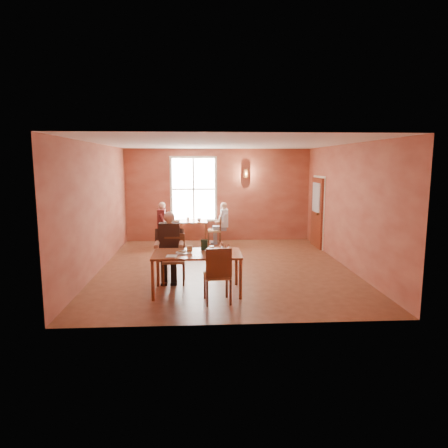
{
  "coord_description": "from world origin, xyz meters",
  "views": [
    {
      "loc": [
        -0.57,
        -9.52,
        2.55
      ],
      "look_at": [
        0.0,
        0.2,
        1.05
      ],
      "focal_mm": 32.0,
      "sensor_mm": 36.0,
      "label": 1
    }
  ],
  "objects": [
    {
      "name": "chair_diner_main",
      "position": [
        -1.15,
        -1.23,
        0.52
      ],
      "size": [
        0.46,
        0.46,
        1.04
      ],
      "primitive_type": null,
      "rotation": [
        0.0,
        0.0,
        3.14
      ],
      "color": "brown",
      "rests_on": "ground"
    },
    {
      "name": "cup_b",
      "position": [
        -0.98,
        2.96,
        0.8
      ],
      "size": [
        0.12,
        0.12,
        0.09
      ],
      "primitive_type": "imported",
      "rotation": [
        0.0,
        0.0,
        0.23
      ],
      "color": "silver",
      "rests_on": "second_table"
    },
    {
      "name": "chair_diner_white",
      "position": [
        -0.15,
        2.84,
        0.45
      ],
      "size": [
        0.4,
        0.4,
        0.9
      ],
      "primitive_type": null,
      "rotation": [
        0.0,
        0.0,
        1.57
      ],
      "color": "#4F2D18",
      "rests_on": "ground"
    },
    {
      "name": "wall_right",
      "position": [
        3.0,
        0.0,
        1.5
      ],
      "size": [
        0.04,
        7.0,
        3.0
      ],
      "primitive_type": "cube",
      "color": "brown",
      "rests_on": "ground"
    },
    {
      "name": "wall_back",
      "position": [
        0.0,
        3.5,
        1.5
      ],
      "size": [
        6.0,
        0.04,
        3.0
      ],
      "primitive_type": "cube",
      "color": "brown",
      "rests_on": "ground"
    },
    {
      "name": "napkin",
      "position": [
        -1.13,
        -2.13,
        0.81
      ],
      "size": [
        0.22,
        0.22,
        0.01
      ],
      "primitive_type": "cube",
      "rotation": [
        0.0,
        0.0,
        -0.08
      ],
      "color": "white",
      "rests_on": "main_table"
    },
    {
      "name": "sandwich",
      "position": [
        -0.79,
        -1.85,
        0.86
      ],
      "size": [
        0.11,
        0.11,
        0.12
      ],
      "primitive_type": "cube",
      "rotation": [
        0.0,
        0.0,
        -0.17
      ],
      "color": "tan",
      "rests_on": "main_table"
    },
    {
      "name": "knife",
      "position": [
        -0.73,
        -2.14,
        0.81
      ],
      "size": [
        0.21,
        0.07,
        0.0
      ],
      "primitive_type": "cube",
      "rotation": [
        0.0,
        0.0,
        -0.24
      ],
      "color": "silver",
      "rests_on": "main_table"
    },
    {
      "name": "diner_white",
      "position": [
        -0.12,
        2.84,
        0.63
      ],
      "size": [
        0.51,
        0.51,
        1.27
      ],
      "primitive_type": null,
      "rotation": [
        0.0,
        0.0,
        1.57
      ],
      "color": "white",
      "rests_on": "ground"
    },
    {
      "name": "ceiling",
      "position": [
        0.0,
        0.0,
        3.0
      ],
      "size": [
        6.0,
        7.0,
        0.04
      ],
      "primitive_type": "cube",
      "color": "white",
      "rests_on": "wall_back"
    },
    {
      "name": "goblet_b",
      "position": [
        -0.06,
        -2.03,
        0.9
      ],
      "size": [
        0.1,
        0.1,
        0.2
      ],
      "primitive_type": null,
      "rotation": [
        0.0,
        0.0,
        -0.37
      ],
      "color": "white",
      "rests_on": "main_table"
    },
    {
      "name": "second_table",
      "position": [
        -0.8,
        2.84,
        0.38
      ],
      "size": [
        0.85,
        0.85,
        0.75
      ],
      "primitive_type": null,
      "color": "brown",
      "rests_on": "ground"
    },
    {
      "name": "goblet_c",
      "position": [
        -0.37,
        -2.1,
        0.9
      ],
      "size": [
        0.09,
        0.09,
        0.19
      ],
      "primitive_type": null,
      "rotation": [
        0.0,
        0.0,
        0.25
      ],
      "color": "white",
      "rests_on": "main_table"
    },
    {
      "name": "wall_left",
      "position": [
        -3.0,
        0.0,
        1.5
      ],
      "size": [
        0.04,
        7.0,
        3.0
      ],
      "primitive_type": "cube",
      "color": "brown",
      "rests_on": "ground"
    },
    {
      "name": "plate_food",
      "position": [
        -0.91,
        -1.89,
        0.82
      ],
      "size": [
        0.39,
        0.39,
        0.04
      ],
      "primitive_type": "cylinder",
      "rotation": [
        0.0,
        0.0,
        -0.26
      ],
      "color": "white",
      "rests_on": "main_table"
    },
    {
      "name": "cup_a",
      "position": [
        -0.62,
        2.74,
        0.8
      ],
      "size": [
        0.15,
        0.15,
        0.09
      ],
      "primitive_type": "imported",
      "rotation": [
        0.0,
        0.0,
        -0.26
      ],
      "color": "silver",
      "rests_on": "second_table"
    },
    {
      "name": "chair_empty",
      "position": [
        -0.28,
        -2.45,
        0.53
      ],
      "size": [
        0.51,
        0.51,
        1.05
      ],
      "primitive_type": null,
      "rotation": [
        0.0,
        0.0,
        0.1
      ],
      "color": "#552D14",
      "rests_on": "ground"
    },
    {
      "name": "window",
      "position": [
        -0.8,
        3.45,
        1.7
      ],
      "size": [
        1.36,
        0.1,
        1.96
      ],
      "primitive_type": "cube",
      "color": "white",
      "rests_on": "wall_back"
    },
    {
      "name": "sunglasses",
      "position": [
        -0.07,
        -2.15,
        0.81
      ],
      "size": [
        0.14,
        0.06,
        0.02
      ],
      "primitive_type": "cube",
      "rotation": [
        0.0,
        0.0,
        0.15
      ],
      "color": "black",
      "rests_on": "main_table"
    },
    {
      "name": "menu_stand",
      "position": [
        -0.5,
        -1.66,
        0.92
      ],
      "size": [
        0.15,
        0.11,
        0.23
      ],
      "primitive_type": "cube",
      "rotation": [
        0.0,
        0.0,
        -0.37
      ],
      "color": "#1D3C28",
      "rests_on": "main_table"
    },
    {
      "name": "ground",
      "position": [
        0.0,
        0.0,
        0.0
      ],
      "size": [
        6.0,
        7.0,
        0.01
      ],
      "primitive_type": "cube",
      "color": "brown",
      "rests_on": "ground"
    },
    {
      "name": "main_table",
      "position": [
        -0.65,
        -1.88,
        0.4
      ],
      "size": [
        1.71,
        0.96,
        0.8
      ],
      "primitive_type": null,
      "color": "brown",
      "rests_on": "ground"
    },
    {
      "name": "door",
      "position": [
        2.94,
        2.3,
        1.05
      ],
      "size": [
        0.12,
        1.04,
        2.1
      ],
      "primitive_type": "cube",
      "color": "maroon",
      "rests_on": "ground"
    },
    {
      "name": "diner_main",
      "position": [
        -1.15,
        -1.26,
        0.73
      ],
      "size": [
        0.58,
        0.58,
        1.46
      ],
      "primitive_type": null,
      "rotation": [
        0.0,
        0.0,
        3.14
      ],
      "color": "black",
      "rests_on": "ground"
    },
    {
      "name": "wall_sconce",
      "position": [
        0.9,
        3.4,
        2.2
      ],
      "size": [
        0.16,
        0.16,
        0.28
      ],
      "primitive_type": "cylinder",
      "color": "brown",
      "rests_on": "wall_back"
    },
    {
      "name": "wall_front",
      "position": [
        0.0,
        -3.5,
        1.5
      ],
      "size": [
        6.0,
        0.04,
        3.0
      ],
      "primitive_type": "cube",
      "color": "brown",
      "rests_on": "ground"
    },
    {
      "name": "diner_maroon",
      "position": [
        -1.48,
        2.84,
        0.65
      ],
      "size": [
        0.52,
        0.52,
        1.31
      ],
      "primitive_type": null,
      "rotation": [
        0.0,
        0.0,
        -1.57
      ],
      "color": "#5B1717",
      "rests_on": "ground"
    },
    {
      "name": "goblet_a",
      "position": [
        -0.17,
        -1.75,
        0.9
      ],
      "size": [
        0.08,
        0.08,
        0.2
      ],
      "primitive_type": null,
      "rotation": [
        0.0,
        0.0,
        -0.06
      ],
      "color": "white",
      "rests_on": "main_table"
    },
    {
      "name": "chair_diner_maroon",
      "position": [
        -1.45,
        2.84,
        0.48
      ],
      "size": [
        0.43,
        0.43,
        0.97
      ],
      "primitive_type": null,
      "rotation": [
        0.0,
        0.0,
        -1.57
      ],
      "color": "#402311",
      "rests_on": "ground"
    }
  ]
}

